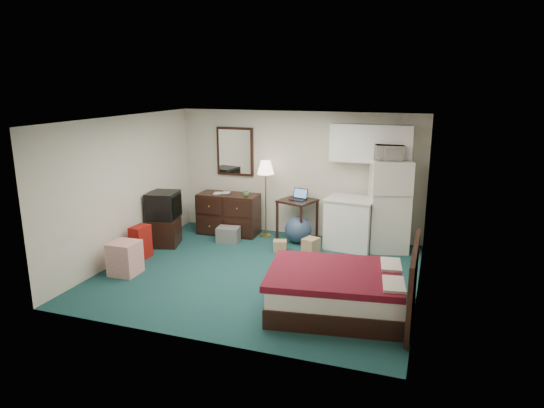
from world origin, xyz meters
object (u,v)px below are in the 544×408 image
at_px(kitchen_counter, 350,224).
at_px(tv_stand, 165,232).
at_px(desk, 297,219).
at_px(dresser, 229,214).
at_px(bed, 337,292).
at_px(floor_lamp, 266,199).
at_px(fridge, 389,205).
at_px(suitcase, 141,242).

bearing_deg(kitchen_counter, tv_stand, -156.77).
xyz_separation_m(desk, tv_stand, (-2.29, -1.20, -0.14)).
bearing_deg(dresser, bed, -45.50).
xyz_separation_m(floor_lamp, fridge, (2.41, -0.00, 0.07)).
xyz_separation_m(bed, suitcase, (-3.70, 0.89, 0.01)).
relative_size(floor_lamp, desk, 1.94).
bearing_deg(fridge, dresser, 166.87).
bearing_deg(fridge, tv_stand, -178.92).
relative_size(kitchen_counter, bed, 0.52).
bearing_deg(bed, floor_lamp, 117.45).
distance_m(kitchen_counter, bed, 2.68).
bearing_deg(fridge, desk, 163.70).
relative_size(desk, bed, 0.45).
xyz_separation_m(dresser, floor_lamp, (0.78, 0.09, 0.35)).
relative_size(bed, tv_stand, 3.15).
xyz_separation_m(floor_lamp, suitcase, (-1.66, -1.93, -0.48)).
xyz_separation_m(kitchen_counter, bed, (0.30, -2.66, -0.18)).
distance_m(floor_lamp, fridge, 2.41).
bearing_deg(floor_lamp, desk, 4.17).
height_order(kitchen_counter, fridge, fridge).
bearing_deg(kitchen_counter, fridge, 20.07).
bearing_deg(tv_stand, fridge, 0.04).
relative_size(dresser, bed, 0.69).
distance_m(dresser, desk, 1.43).
xyz_separation_m(dresser, bed, (2.82, -2.73, -0.13)).
xyz_separation_m(dresser, fridge, (3.19, 0.09, 0.43)).
distance_m(tv_stand, suitcase, 0.78).
xyz_separation_m(floor_lamp, desk, (0.65, 0.05, -0.37)).
distance_m(kitchen_counter, tv_stand, 3.54).
distance_m(desk, kitchen_counter, 1.12).
distance_m(kitchen_counter, fridge, 0.79).
bearing_deg(desk, tv_stand, -134.06).
xyz_separation_m(dresser, kitchen_counter, (2.52, -0.07, 0.05)).
bearing_deg(desk, bed, -45.69).
bearing_deg(suitcase, fridge, 29.56).
xyz_separation_m(dresser, desk, (1.43, 0.14, -0.02)).
bearing_deg(bed, dresser, 127.49).
xyz_separation_m(desk, suitcase, (-2.31, -1.98, -0.10)).
height_order(dresser, tv_stand, dresser).
distance_m(floor_lamp, desk, 0.75).
bearing_deg(suitcase, dresser, 68.58).
height_order(bed, suitcase, suitcase).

